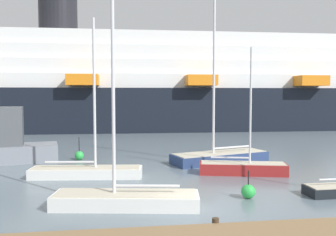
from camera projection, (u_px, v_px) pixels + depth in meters
ground_plane at (197, 213)px, 15.18m from camera, size 600.00×600.00×0.00m
sailboat_0 at (243, 167)px, 22.56m from camera, size 5.57×2.57×7.95m
sailboat_1 at (126, 197)px, 15.90m from camera, size 6.65×2.62×9.78m
sailboat_2 at (220, 155)px, 26.51m from camera, size 7.65×4.29×12.07m
sailboat_4 at (87, 170)px, 21.70m from camera, size 6.82×2.22×9.56m
channel_buoy_0 at (79, 155)px, 27.52m from camera, size 0.67×0.67×1.75m
channel_buoy_1 at (248, 191)px, 17.32m from camera, size 0.68×0.68×1.36m
cruise_ship at (189, 87)px, 54.04m from camera, size 107.21×18.40×18.93m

